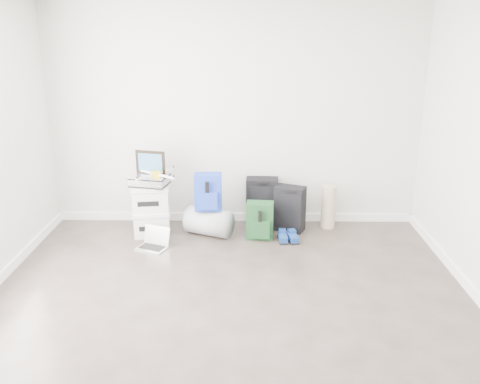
{
  "coord_description": "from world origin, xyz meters",
  "views": [
    {
      "loc": [
        0.16,
        -3.59,
        2.39
      ],
      "look_at": [
        0.08,
        1.9,
        0.58
      ],
      "focal_mm": 38.0,
      "sensor_mm": 36.0,
      "label": 1
    }
  ],
  "objects_px": {
    "duffel_bag": "(209,222)",
    "large_suitcase": "(262,202)",
    "carry_on": "(290,209)",
    "laptop": "(154,243)",
    "boxes_stack": "(151,210)",
    "briefcase": "(150,180)"
  },
  "relations": [
    {
      "from": "duffel_bag",
      "to": "laptop",
      "type": "distance_m",
      "value": 0.71
    },
    {
      "from": "boxes_stack",
      "to": "carry_on",
      "type": "xyz_separation_m",
      "value": [
        1.65,
        0.14,
        -0.03
      ]
    },
    {
      "from": "boxes_stack",
      "to": "large_suitcase",
      "type": "height_order",
      "value": "boxes_stack"
    },
    {
      "from": "duffel_bag",
      "to": "laptop",
      "type": "relative_size",
      "value": 1.37
    },
    {
      "from": "duffel_bag",
      "to": "large_suitcase",
      "type": "bearing_deg",
      "value": 50.71
    },
    {
      "from": "large_suitcase",
      "to": "laptop",
      "type": "xyz_separation_m",
      "value": [
        -1.23,
        -0.7,
        -0.25
      ]
    },
    {
      "from": "boxes_stack",
      "to": "carry_on",
      "type": "bearing_deg",
      "value": -2.93
    },
    {
      "from": "large_suitcase",
      "to": "carry_on",
      "type": "relative_size",
      "value": 1.09
    },
    {
      "from": "boxes_stack",
      "to": "briefcase",
      "type": "bearing_deg",
      "value": 172.08
    },
    {
      "from": "carry_on",
      "to": "laptop",
      "type": "height_order",
      "value": "carry_on"
    },
    {
      "from": "briefcase",
      "to": "boxes_stack",
      "type": "bearing_deg",
      "value": 11.82
    },
    {
      "from": "boxes_stack",
      "to": "carry_on",
      "type": "height_order",
      "value": "boxes_stack"
    },
    {
      "from": "boxes_stack",
      "to": "briefcase",
      "type": "relative_size",
      "value": 1.5
    },
    {
      "from": "large_suitcase",
      "to": "laptop",
      "type": "distance_m",
      "value": 1.44
    },
    {
      "from": "boxes_stack",
      "to": "laptop",
      "type": "xyz_separation_m",
      "value": [
        0.09,
        -0.38,
        -0.25
      ]
    },
    {
      "from": "boxes_stack",
      "to": "large_suitcase",
      "type": "xyz_separation_m",
      "value": [
        1.32,
        0.32,
        -0.01
      ]
    },
    {
      "from": "briefcase",
      "to": "large_suitcase",
      "type": "xyz_separation_m",
      "value": [
        1.32,
        0.32,
        -0.37
      ]
    },
    {
      "from": "briefcase",
      "to": "duffel_bag",
      "type": "bearing_deg",
      "value": 11.05
    },
    {
      "from": "briefcase",
      "to": "duffel_bag",
      "type": "height_order",
      "value": "briefcase"
    },
    {
      "from": "carry_on",
      "to": "laptop",
      "type": "bearing_deg",
      "value": -137.91
    },
    {
      "from": "large_suitcase",
      "to": "duffel_bag",
      "type": "bearing_deg",
      "value": -150.24
    },
    {
      "from": "carry_on",
      "to": "laptop",
      "type": "distance_m",
      "value": 1.66
    }
  ]
}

